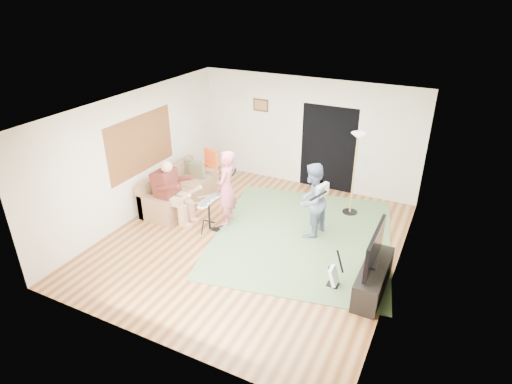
# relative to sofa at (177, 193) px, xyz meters

# --- Properties ---
(floor) EXTENTS (6.00, 6.00, 0.00)m
(floor) POSITION_rel_sofa_xyz_m (2.29, -0.68, -0.27)
(floor) COLOR brown
(floor) RESTS_ON ground
(walls) EXTENTS (5.50, 6.00, 2.70)m
(walls) POSITION_rel_sofa_xyz_m (2.29, -0.68, 1.08)
(walls) COLOR beige
(walls) RESTS_ON floor
(ceiling) EXTENTS (6.00, 6.00, 0.00)m
(ceiling) POSITION_rel_sofa_xyz_m (2.29, -0.68, 2.43)
(ceiling) COLOR white
(ceiling) RESTS_ON walls
(window_blinds) EXTENTS (0.00, 2.05, 2.05)m
(window_blinds) POSITION_rel_sofa_xyz_m (-0.45, -0.48, 1.28)
(window_blinds) COLOR brown
(window_blinds) RESTS_ON walls
(doorway) EXTENTS (2.10, 0.00, 2.10)m
(doorway) POSITION_rel_sofa_xyz_m (2.84, 2.31, 0.78)
(doorway) COLOR black
(doorway) RESTS_ON walls
(picture_frame) EXTENTS (0.42, 0.03, 0.32)m
(picture_frame) POSITION_rel_sofa_xyz_m (1.04, 2.31, 1.63)
(picture_frame) COLOR #3F2314
(picture_frame) RESTS_ON walls
(area_rug) EXTENTS (4.16, 4.51, 0.02)m
(area_rug) POSITION_rel_sofa_xyz_m (3.14, -0.07, -0.26)
(area_rug) COLOR #4F6F43
(area_rug) RESTS_ON floor
(sofa) EXTENTS (0.82, 2.00, 0.81)m
(sofa) POSITION_rel_sofa_xyz_m (0.00, 0.00, 0.00)
(sofa) COLOR #8F6947
(sofa) RESTS_ON floor
(drummer) EXTENTS (0.88, 0.49, 1.35)m
(drummer) POSITION_rel_sofa_xyz_m (0.42, -0.65, 0.26)
(drummer) COLOR #561F18
(drummer) RESTS_ON sofa
(drum_kit) EXTENTS (0.39, 0.69, 0.71)m
(drum_kit) POSITION_rel_sofa_xyz_m (1.29, -0.65, 0.04)
(drum_kit) COLOR black
(drum_kit) RESTS_ON floor
(singer) EXTENTS (0.51, 0.67, 1.64)m
(singer) POSITION_rel_sofa_xyz_m (1.49, -0.26, 0.55)
(singer) COLOR #D45C71
(singer) RESTS_ON floor
(microphone) EXTENTS (0.06, 0.06, 0.24)m
(microphone) POSITION_rel_sofa_xyz_m (1.69, -0.26, 0.96)
(microphone) COLOR black
(microphone) RESTS_ON singer
(guitarist) EXTENTS (0.72, 0.85, 1.56)m
(guitarist) POSITION_rel_sofa_xyz_m (3.24, 0.08, 0.51)
(guitarist) COLOR slate
(guitarist) RESTS_ON floor
(guitar_held) EXTENTS (0.29, 0.61, 0.26)m
(guitar_held) POSITION_rel_sofa_xyz_m (3.44, 0.08, 0.79)
(guitar_held) COLOR white
(guitar_held) RESTS_ON guitarist
(guitar_spare) EXTENTS (0.27, 0.24, 0.74)m
(guitar_spare) POSITION_rel_sofa_xyz_m (4.17, -1.31, -0.06)
(guitar_spare) COLOR black
(guitar_spare) RESTS_ON floor
(torchiere_lamp) EXTENTS (0.34, 0.34, 1.87)m
(torchiere_lamp) POSITION_rel_sofa_xyz_m (3.74, 1.33, 1.02)
(torchiere_lamp) COLOR black
(torchiere_lamp) RESTS_ON floor
(dining_chair) EXTENTS (0.51, 0.53, 1.00)m
(dining_chair) POSITION_rel_sofa_xyz_m (0.23, 0.97, 0.09)
(dining_chair) COLOR tan
(dining_chair) RESTS_ON floor
(tv_cabinet) EXTENTS (0.40, 1.40, 0.50)m
(tv_cabinet) POSITION_rel_sofa_xyz_m (4.79, -1.14, -0.02)
(tv_cabinet) COLOR black
(tv_cabinet) RESTS_ON floor
(television) EXTENTS (0.06, 1.21, 0.62)m
(television) POSITION_rel_sofa_xyz_m (4.74, -1.14, 0.58)
(television) COLOR black
(television) RESTS_ON tv_cabinet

